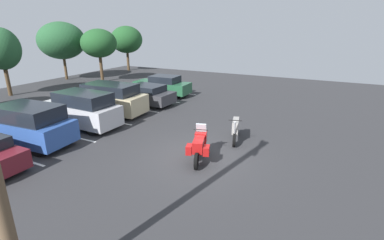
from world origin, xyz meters
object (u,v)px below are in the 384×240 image
object	(u,v)px
motorcycle_touring	(199,145)
motorcycle_second	(235,129)
car_green	(163,86)
car_silver	(81,109)
car_blue	(28,125)
car_charcoal	(143,94)
car_champagne	(109,99)

from	to	relation	value
motorcycle_touring	motorcycle_second	xyz separation A→B (m)	(2.71, -0.66, -0.05)
motorcycle_second	car_green	world-z (taller)	car_green
motorcycle_second	car_silver	size ratio (longest dim) A/B	0.45
motorcycle_touring	motorcycle_second	world-z (taller)	motorcycle_touring
car_blue	car_charcoal	bearing A→B (deg)	-2.83
car_blue	car_charcoal	xyz separation A→B (m)	(8.42, -0.42, -0.25)
car_blue	car_champagne	distance (m)	5.53
car_green	motorcycle_second	bearing A→B (deg)	-128.42
car_charcoal	motorcycle_touring	bearing A→B (deg)	-130.36
car_blue	car_green	size ratio (longest dim) A/B	0.99
motorcycle_touring	car_silver	xyz separation A→B (m)	(0.88, 7.63, 0.31)
car_blue	car_silver	xyz separation A→B (m)	(2.96, -0.23, 0.01)
car_silver	motorcycle_second	bearing A→B (deg)	-77.52
car_blue	car_green	xyz separation A→B (m)	(11.43, -0.17, -0.19)
car_champagne	car_green	bearing A→B (deg)	-2.46
car_charcoal	car_champagne	bearing A→B (deg)	170.09
motorcycle_second	car_blue	size ratio (longest dim) A/B	0.47
motorcycle_touring	car_champagne	size ratio (longest dim) A/B	0.43
car_charcoal	car_green	size ratio (longest dim) A/B	1.03
car_green	car_blue	bearing A→B (deg)	179.17
motorcycle_touring	car_charcoal	bearing A→B (deg)	49.64
car_silver	car_blue	bearing A→B (deg)	175.49
car_charcoal	motorcycle_second	bearing A→B (deg)	-114.04
car_champagne	car_charcoal	world-z (taller)	car_champagne
car_silver	motorcycle_touring	bearing A→B (deg)	-96.57
car_silver	car_champagne	bearing A→B (deg)	7.12
car_blue	car_silver	distance (m)	2.97
car_blue	car_charcoal	size ratio (longest dim) A/B	0.96
motorcycle_touring	car_green	size ratio (longest dim) A/B	0.45
motorcycle_second	car_charcoal	size ratio (longest dim) A/B	0.45
motorcycle_second	car_green	size ratio (longest dim) A/B	0.46
car_silver	car_charcoal	xyz separation A→B (m)	(5.45, -0.18, -0.27)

